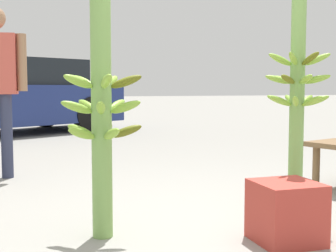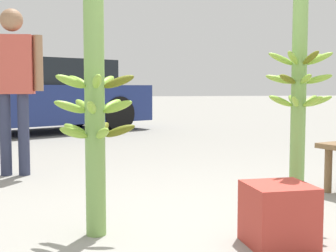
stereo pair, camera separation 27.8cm
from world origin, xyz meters
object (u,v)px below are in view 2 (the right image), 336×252
object	(u,v)px
banana_stalk_left	(95,114)
vendor_person	(13,76)
banana_stalk_center	(298,100)
produce_crate	(278,215)
parked_car	(37,97)

from	to	relation	value
banana_stalk_left	vendor_person	xyz separation A→B (m)	(-0.65, 2.01, 0.26)
banana_stalk_center	vendor_person	bearing A→B (deg)	133.96
produce_crate	parked_car	bearing A→B (deg)	103.41
banana_stalk_left	parked_car	xyz separation A→B (m)	(-0.67, 6.38, -0.03)
banana_stalk_left	produce_crate	bearing A→B (deg)	-22.86
banana_stalk_left	vendor_person	bearing A→B (deg)	107.78
banana_stalk_center	produce_crate	size ratio (longest dim) A/B	4.26
produce_crate	banana_stalk_center	bearing A→B (deg)	52.34
banana_stalk_center	banana_stalk_left	bearing A→B (deg)	-178.82
produce_crate	banana_stalk_left	bearing A→B (deg)	157.14
banana_stalk_center	parked_car	world-z (taller)	banana_stalk_center
parked_car	banana_stalk_center	bearing A→B (deg)	168.03
banana_stalk_left	produce_crate	size ratio (longest dim) A/B	4.09
banana_stalk_left	produce_crate	xyz separation A→B (m)	(0.94, -0.40, -0.53)
vendor_person	parked_car	world-z (taller)	vendor_person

